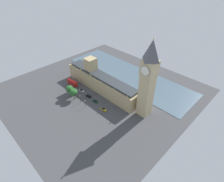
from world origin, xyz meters
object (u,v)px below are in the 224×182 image
object	(u,v)px
car_white_leading	(82,90)
car_yellow_cab_by_river_gate	(103,109)
plane_tree_far_end	(70,89)
street_lamp_slot_10	(80,98)
pedestrian_kerbside	(95,94)
pedestrian_midblock	(115,107)
parliament_building	(101,81)
plane_tree_opposite_hall	(73,92)
street_lamp_slot_11	(85,103)
clock_tower	(148,80)
pedestrian_near_tower	(84,88)
car_black_under_trees	(89,96)
double_decker_bus_corner	(72,83)
car_dark_green_trailing	(95,101)

from	to	relation	value
car_white_leading	car_yellow_cab_by_river_gate	bearing A→B (deg)	78.89
plane_tree_far_end	street_lamp_slot_10	xyz separation A→B (m)	(-1.01, 11.52, -2.97)
car_yellow_cab_by_river_gate	car_white_leading	bearing A→B (deg)	-99.49
pedestrian_kerbside	pedestrian_midblock	distance (m)	22.90
parliament_building	plane_tree_opposite_hall	world-z (taller)	parliament_building
pedestrian_kerbside	street_lamp_slot_11	distance (m)	16.66
clock_tower	pedestrian_near_tower	distance (m)	61.56
pedestrian_kerbside	pedestrian_near_tower	size ratio (longest dim) A/B	1.10
pedestrian_kerbside	pedestrian_midblock	size ratio (longest dim) A/B	0.99
pedestrian_kerbside	parliament_building	bearing A→B (deg)	-90.45
pedestrian_midblock	plane_tree_opposite_hall	xyz separation A→B (m)	(14.76, -30.30, 5.88)
car_black_under_trees	car_yellow_cab_by_river_gate	size ratio (longest dim) A/B	1.02
double_decker_bus_corner	car_dark_green_trailing	xyz separation A→B (m)	(1.26, 31.34, -1.74)
clock_tower	car_white_leading	distance (m)	60.78
double_decker_bus_corner	street_lamp_slot_11	size ratio (longest dim) A/B	1.72
parliament_building	plane_tree_opposite_hall	size ratio (longest dim) A/B	7.76
clock_tower	plane_tree_opposite_hall	distance (m)	58.40
clock_tower	pedestrian_near_tower	size ratio (longest dim) A/B	35.54
car_white_leading	pedestrian_near_tower	bearing A→B (deg)	-161.38
car_dark_green_trailing	pedestrian_midblock	size ratio (longest dim) A/B	2.81
car_yellow_cab_by_river_gate	plane_tree_opposite_hall	distance (m)	27.25
car_black_under_trees	clock_tower	bearing A→B (deg)	-75.98
pedestrian_midblock	plane_tree_opposite_hall	size ratio (longest dim) A/B	0.18
clock_tower	plane_tree_opposite_hall	world-z (taller)	clock_tower
car_white_leading	pedestrian_kerbside	xyz separation A→B (m)	(-4.82, 11.54, -0.13)
parliament_building	car_yellow_cab_by_river_gate	world-z (taller)	parliament_building
pedestrian_midblock	street_lamp_slot_10	world-z (taller)	street_lamp_slot_10
plane_tree_far_end	street_lamp_slot_11	distance (m)	18.70
car_dark_green_trailing	street_lamp_slot_11	bearing A→B (deg)	171.66
car_white_leading	street_lamp_slot_10	world-z (taller)	street_lamp_slot_10
double_decker_bus_corner	plane_tree_opposite_hall	size ratio (longest dim) A/B	1.14
car_yellow_cab_by_river_gate	car_dark_green_trailing	bearing A→B (deg)	-103.27
car_black_under_trees	plane_tree_far_end	world-z (taller)	plane_tree_far_end
car_dark_green_trailing	plane_tree_opposite_hall	distance (m)	17.93
plane_tree_opposite_hall	plane_tree_far_end	bearing A→B (deg)	-87.28
double_decker_bus_corner	car_dark_green_trailing	bearing A→B (deg)	83.34
street_lamp_slot_11	car_dark_green_trailing	bearing A→B (deg)	176.96
pedestrian_near_tower	double_decker_bus_corner	bearing A→B (deg)	-56.17
car_black_under_trees	car_white_leading	bearing A→B (deg)	80.01
car_white_leading	pedestrian_kerbside	world-z (taller)	car_white_leading
plane_tree_opposite_hall	street_lamp_slot_11	xyz separation A→B (m)	(-0.13, 13.88, -2.31)
car_dark_green_trailing	plane_tree_opposite_hall	world-z (taller)	plane_tree_opposite_hall
clock_tower	pedestrian_kerbside	size ratio (longest dim) A/B	32.36
car_yellow_cab_by_river_gate	parliament_building	bearing A→B (deg)	-132.09
double_decker_bus_corner	pedestrian_midblock	bearing A→B (deg)	90.99
double_decker_bus_corner	car_white_leading	world-z (taller)	double_decker_bus_corner
car_black_under_trees	parliament_building	bearing A→B (deg)	0.50
clock_tower	double_decker_bus_corner	world-z (taller)	clock_tower
double_decker_bus_corner	pedestrian_kerbside	bearing A→B (deg)	96.61
pedestrian_kerbside	plane_tree_far_end	size ratio (longest dim) A/B	0.17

